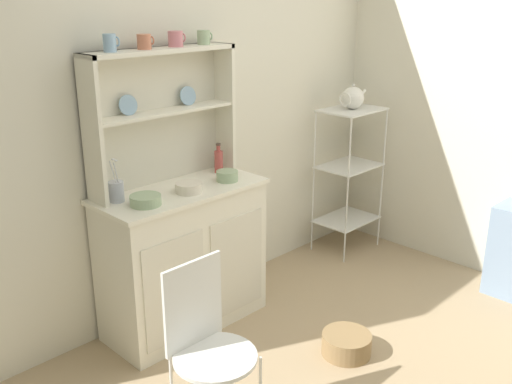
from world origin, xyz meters
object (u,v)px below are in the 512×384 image
hutch_shelf_unit (159,107)px  jam_bottle (219,161)px  floor_basket (346,344)px  utensil_jar (116,191)px  wire_chair (206,338)px  bakers_rack (349,165)px  bowl_mixing_large (146,200)px  porcelain_teapot (353,98)px  hutch_cabinet (184,257)px  cup_sky_0 (110,43)px

hutch_shelf_unit → jam_bottle: size_ratio=5.04×
floor_basket → utensil_jar: bearing=129.4°
wire_chair → floor_basket: 1.06m
wire_chair → jam_bottle: (0.89, 0.91, 0.42)m
hutch_shelf_unit → bakers_rack: hutch_shelf_unit is taller
jam_bottle → utensil_jar: bearing=-179.3°
hutch_shelf_unit → floor_basket: bearing=-67.9°
bowl_mixing_large → porcelain_teapot: bearing=1.6°
wire_chair → floor_basket: bearing=29.8°
hutch_cabinet → porcelain_teapot: size_ratio=3.90×
hutch_shelf_unit → bakers_rack: size_ratio=0.84×
bowl_mixing_large → porcelain_teapot: (1.85, 0.05, 0.29)m
hutch_shelf_unit → utensil_jar: (-0.36, -0.09, -0.38)m
wire_chair → floor_basket: wire_chair is taller
wire_chair → porcelain_teapot: porcelain_teapot is taller
hutch_cabinet → utensil_jar: 0.60m
floor_basket → utensil_jar: (-0.79, 0.96, 0.86)m
jam_bottle → utensil_jar: (-0.73, -0.01, -0.02)m
jam_bottle → cup_sky_0: bearing=176.9°
cup_sky_0 → utensil_jar: cup_sky_0 is taller
hutch_shelf_unit → bowl_mixing_large: bearing=-140.4°
bakers_rack → bowl_mixing_large: bearing=-178.4°
bowl_mixing_large → wire_chair: bearing=-108.0°
bakers_rack → utensil_jar: (-1.93, 0.10, 0.24)m
jam_bottle → wire_chair: bearing=-134.4°
floor_basket → bowl_mixing_large: 1.36m
bowl_mixing_large → cup_sky_0: bearing=94.7°
wire_chair → jam_bottle: 1.34m
wire_chair → bowl_mixing_large: (0.24, 0.75, 0.37)m
hutch_cabinet → floor_basket: 1.05m
hutch_shelf_unit → utensil_jar: size_ratio=3.77×
bakers_rack → cup_sky_0: cup_sky_0 is taller
wire_chair → floor_basket: (0.96, -0.06, -0.46)m
floor_basket → bowl_mixing_large: bearing=131.4°
wire_chair → porcelain_teapot: size_ratio=3.37×
bakers_rack → bowl_mixing_large: bakers_rack is taller
floor_basket → cup_sky_0: bearing=125.9°
bowl_mixing_large → jam_bottle: jam_bottle is taller
bakers_rack → floor_basket: (-1.14, -0.86, -0.62)m
hutch_shelf_unit → utensil_jar: 0.53m
bakers_rack → cup_sky_0: size_ratio=12.42×
utensil_jar → bakers_rack: bearing=-2.9°
hutch_cabinet → utensil_jar: (-0.36, 0.08, 0.48)m
bakers_rack → porcelain_teapot: (-0.00, 0.00, 0.50)m
bakers_rack → utensil_jar: utensil_jar is taller
hutch_shelf_unit → bakers_rack: (1.57, -0.18, -0.62)m
utensil_jar → porcelain_teapot: bearing=-2.9°
utensil_jar → bowl_mixing_large: bearing=-63.0°
floor_basket → utensil_jar: size_ratio=1.13×
jam_bottle → hutch_shelf_unit: bearing=167.9°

